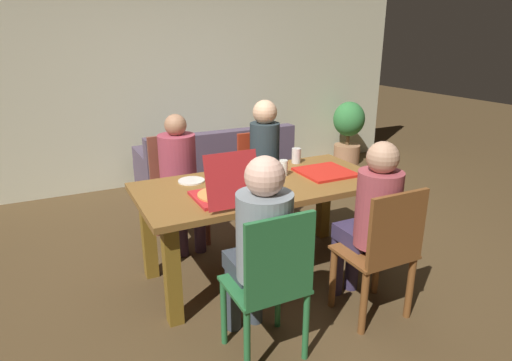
# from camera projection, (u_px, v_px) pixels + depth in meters

# --- Properties ---
(ground_plane) EXTENTS (20.00, 20.00, 0.00)m
(ground_plane) POSITION_uv_depth(u_px,v_px,m) (261.00, 271.00, 3.56)
(ground_plane) COLOR #503B22
(back_wall) EXTENTS (6.79, 0.12, 2.73)m
(back_wall) POSITION_uv_depth(u_px,v_px,m) (165.00, 74.00, 5.37)
(back_wall) COLOR beige
(back_wall) RESTS_ON ground
(dining_table) EXTENTS (1.88, 0.91, 0.77)m
(dining_table) POSITION_uv_depth(u_px,v_px,m) (262.00, 198.00, 3.35)
(dining_table) COLOR brown
(dining_table) RESTS_ON ground
(chair_0) EXTENTS (0.44, 0.46, 0.96)m
(chair_0) POSITION_uv_depth(u_px,v_px,m) (176.00, 186.00, 4.02)
(chair_0) COLOR brown
(chair_0) RESTS_ON ground
(person_0) EXTENTS (0.33, 0.50, 1.19)m
(person_0) POSITION_uv_depth(u_px,v_px,m) (180.00, 170.00, 3.83)
(person_0) COLOR #402C47
(person_0) RESTS_ON ground
(chair_1) EXTENTS (0.46, 0.40, 0.94)m
(chair_1) POSITION_uv_depth(u_px,v_px,m) (383.00, 252.00, 2.82)
(chair_1) COLOR brown
(chair_1) RESTS_ON ground
(person_1) EXTENTS (0.29, 0.48, 1.22)m
(person_1) POSITION_uv_depth(u_px,v_px,m) (371.00, 215.00, 2.87)
(person_1) COLOR #362C4A
(person_1) RESTS_ON ground
(chair_2) EXTENTS (0.43, 0.39, 0.96)m
(chair_2) POSITION_uv_depth(u_px,v_px,m) (272.00, 281.00, 2.43)
(chair_2) COLOR #296E3A
(chair_2) RESTS_ON ground
(person_2) EXTENTS (0.32, 0.49, 1.24)m
(person_2) POSITION_uv_depth(u_px,v_px,m) (260.00, 240.00, 2.48)
(person_2) COLOR #363F47
(person_2) RESTS_ON ground
(chair_3) EXTENTS (0.41, 0.43, 0.92)m
(chair_3) POSITION_uv_depth(u_px,v_px,m) (261.00, 178.00, 4.32)
(chair_3) COLOR #B5331A
(chair_3) RESTS_ON ground
(person_3) EXTENTS (0.28, 0.48, 1.27)m
(person_3) POSITION_uv_depth(u_px,v_px,m) (267.00, 156.00, 4.12)
(person_3) COLOR #324346
(person_3) RESTS_ON ground
(pizza_box_0) EXTENTS (0.41, 0.41, 0.02)m
(pizza_box_0) POSITION_uv_depth(u_px,v_px,m) (325.00, 172.00, 3.53)
(pizza_box_0) COLOR red
(pizza_box_0) RESTS_ON dining_table
(pizza_box_1) EXTENTS (0.36, 0.44, 0.37)m
(pizza_box_1) POSITION_uv_depth(u_px,v_px,m) (223.00, 193.00, 2.95)
(pizza_box_1) COLOR red
(pizza_box_1) RESTS_ON dining_table
(plate_0) EXTENTS (0.25, 0.25, 0.01)m
(plate_0) POSITION_uv_depth(u_px,v_px,m) (263.00, 183.00, 3.29)
(plate_0) COLOR white
(plate_0) RESTS_ON dining_table
(plate_1) EXTENTS (0.24, 0.24, 0.01)m
(plate_1) POSITION_uv_depth(u_px,v_px,m) (228.00, 176.00, 3.46)
(plate_1) COLOR white
(plate_1) RESTS_ON dining_table
(plate_2) EXTENTS (0.20, 0.20, 0.01)m
(plate_2) POSITION_uv_depth(u_px,v_px,m) (191.00, 181.00, 3.34)
(plate_2) COLOR white
(plate_2) RESTS_ON dining_table
(drinking_glass_0) EXTENTS (0.08, 0.08, 0.13)m
(drinking_glass_0) POSITION_uv_depth(u_px,v_px,m) (296.00, 156.00, 3.80)
(drinking_glass_0) COLOR silver
(drinking_glass_0) RESTS_ON dining_table
(drinking_glass_1) EXTENTS (0.07, 0.07, 0.13)m
(drinking_glass_1) POSITION_uv_depth(u_px,v_px,m) (283.00, 168.00, 3.46)
(drinking_glass_1) COLOR silver
(drinking_glass_1) RESTS_ON dining_table
(couch) EXTENTS (1.74, 0.82, 0.82)m
(couch) POSITION_uv_depth(u_px,v_px,m) (215.00, 171.00, 5.18)
(couch) COLOR #54465A
(couch) RESTS_ON ground
(potted_plant) EXTENTS (0.46, 0.46, 0.91)m
(potted_plant) POSITION_uv_depth(u_px,v_px,m) (348.00, 129.00, 6.37)
(potted_plant) COLOR #A97551
(potted_plant) RESTS_ON ground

